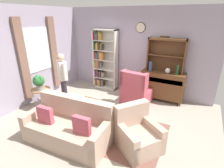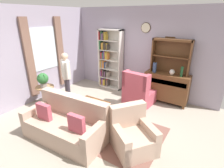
{
  "view_description": "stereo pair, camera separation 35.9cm",
  "coord_description": "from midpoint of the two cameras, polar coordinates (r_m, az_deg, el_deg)",
  "views": [
    {
      "loc": [
        1.95,
        -3.34,
        2.53
      ],
      "look_at": [
        0.1,
        0.2,
        0.95
      ],
      "focal_mm": 27.89,
      "sensor_mm": 36.0,
      "label": 1
    },
    {
      "loc": [
        2.26,
        -3.16,
        2.53
      ],
      "look_at": [
        0.1,
        0.2,
        0.95
      ],
      "focal_mm": 27.89,
      "sensor_mm": 36.0,
      "label": 2
    }
  ],
  "objects": [
    {
      "name": "potted_plant_small",
      "position": [
        5.13,
        -20.55,
        -7.34
      ],
      "size": [
        0.21,
        0.21,
        0.28
      ],
      "color": "#AD6B4C",
      "rests_on": "ground_plane"
    },
    {
      "name": "wingback_chair",
      "position": [
        5.26,
        10.55,
        -2.87
      ],
      "size": [
        0.85,
        0.87,
        1.05
      ],
      "color": "#B74C5B",
      "rests_on": "ground_plane"
    },
    {
      "name": "sideboard",
      "position": [
        5.6,
        19.13,
        -0.8
      ],
      "size": [
        1.3,
        0.45,
        0.92
      ],
      "color": "brown",
      "rests_on": "ground_plane"
    },
    {
      "name": "book_stack",
      "position": [
        4.57,
        -3.16,
        -5.62
      ],
      "size": [
        0.21,
        0.12,
        0.05
      ],
      "color": "#3F3833",
      "rests_on": "coffee_table"
    },
    {
      "name": "sideboard_hutch",
      "position": [
        5.42,
        20.79,
        9.91
      ],
      "size": [
        1.1,
        0.26,
        1.0
      ],
      "color": "brown",
      "rests_on": "sideboard"
    },
    {
      "name": "vase_round",
      "position": [
        5.35,
        20.93,
        3.6
      ],
      "size": [
        0.15,
        0.15,
        0.17
      ],
      "primitive_type": "ellipsoid",
      "color": "beige",
      "rests_on": "sideboard"
    },
    {
      "name": "coffee_table",
      "position": [
        4.6,
        -4.21,
        -6.68
      ],
      "size": [
        0.8,
        0.5,
        0.42
      ],
      "color": "brown",
      "rests_on": "ground_plane"
    },
    {
      "name": "wall_back",
      "position": [
        5.88,
        11.38,
        10.16
      ],
      "size": [
        5.0,
        0.09,
        2.8
      ],
      "color": "#A399AD",
      "rests_on": "ground_plane"
    },
    {
      "name": "ground_plane",
      "position": [
        4.63,
        -0.16,
        -11.69
      ],
      "size": [
        5.4,
        4.6,
        0.02
      ],
      "primitive_type": "cube",
      "color": "#9E9384"
    },
    {
      "name": "bookshelf",
      "position": [
        6.31,
        0.57,
        7.85
      ],
      "size": [
        0.9,
        0.3,
        2.1
      ],
      "color": "silver",
      "rests_on": "ground_plane"
    },
    {
      "name": "couch_floral",
      "position": [
        3.96,
        -12.08,
        -13.03
      ],
      "size": [
        1.84,
        0.95,
        0.9
      ],
      "color": "tan",
      "rests_on": "ground_plane"
    },
    {
      "name": "bottle_wine",
      "position": [
        5.27,
        23.7,
        3.66
      ],
      "size": [
        0.07,
        0.07,
        0.3
      ],
      "primitive_type": "cylinder",
      "color": "#194223",
      "rests_on": "sideboard"
    },
    {
      "name": "person_reading",
      "position": [
        5.19,
        -12.87,
        2.84
      ],
      "size": [
        0.48,
        0.35,
        1.56
      ],
      "color": "#38333D",
      "rests_on": "ground_plane"
    },
    {
      "name": "area_rug",
      "position": [
        4.32,
        -0.09,
        -14.16
      ],
      "size": [
        2.72,
        1.65,
        0.01
      ],
      "primitive_type": "cube",
      "color": "brown",
      "rests_on": "ground_plane"
    },
    {
      "name": "plant_stand",
      "position": [
        5.43,
        -19.15,
        -3.07
      ],
      "size": [
        0.52,
        0.52,
        0.6
      ],
      "color": "#997047",
      "rests_on": "ground_plane"
    },
    {
      "name": "wall_left",
      "position": [
        5.78,
        -21.68,
        8.82
      ],
      "size": [
        0.16,
        4.2,
        2.8
      ],
      "color": "#A399AD",
      "rests_on": "ground_plane"
    },
    {
      "name": "armchair_floral",
      "position": [
        3.65,
        9.73,
        -16.59
      ],
      "size": [
        1.07,
        1.07,
        0.88
      ],
      "color": "tan",
      "rests_on": "ground_plane"
    },
    {
      "name": "vase_tall",
      "position": [
        5.44,
        15.67,
        5.2
      ],
      "size": [
        0.11,
        0.11,
        0.3
      ],
      "primitive_type": "cylinder",
      "color": "#33476B",
      "rests_on": "sideboard"
    },
    {
      "name": "potted_plant_large",
      "position": [
        5.19,
        -19.94,
        1.43
      ],
      "size": [
        0.31,
        0.31,
        0.43
      ],
      "color": "gray",
      "rests_on": "plant_stand"
    }
  ]
}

